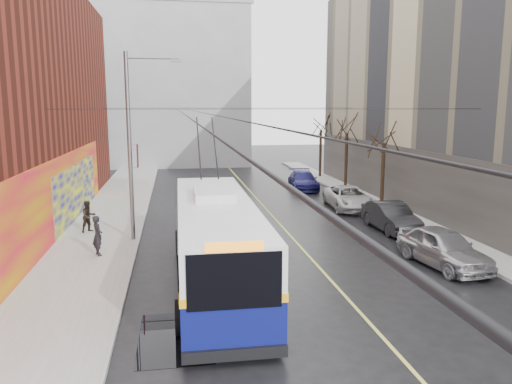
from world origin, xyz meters
TOP-DOWN VIEW (x-y plane):
  - ground at (0.00, 0.00)m, footprint 140.00×140.00m
  - sidewalk_left at (-8.00, 12.00)m, footprint 4.00×60.00m
  - sidewalk_right at (9.00, 12.00)m, footprint 2.00×60.00m
  - lane_line at (1.50, 14.00)m, footprint 0.12×50.00m
  - building_far at (-6.00, 44.99)m, footprint 20.50×12.10m
  - streetlight_pole at (-6.14, 10.00)m, footprint 2.65×0.60m
  - catenary_wires at (-2.54, 14.77)m, footprint 18.00×60.00m
  - tree_near at (9.00, 16.00)m, footprint 3.20×3.20m
  - tree_mid at (9.00, 23.00)m, footprint 3.20×3.20m
  - tree_far at (9.00, 30.00)m, footprint 3.20×3.20m
  - puddle at (-4.34, -0.63)m, footprint 2.05×3.43m
  - pigeons_flying at (-2.94, 9.23)m, footprint 3.33×2.47m
  - trolleybus at (-2.81, 3.68)m, footprint 3.05×12.75m
  - parked_car_a at (6.57, 4.13)m, footprint 2.46×4.88m
  - parked_car_b at (7.00, 10.15)m, footprint 1.66×4.55m
  - parked_car_c at (6.76, 15.99)m, footprint 2.65×5.31m
  - parked_car_d at (5.82, 23.92)m, footprint 2.54×5.17m
  - following_car at (-2.75, 19.67)m, footprint 2.40×4.99m
  - pedestrian_a at (-7.58, 7.52)m, footprint 0.64×0.75m
  - pedestrian_b at (-8.65, 11.82)m, footprint 0.99×0.97m

SIDE VIEW (x-z plane):
  - ground at x=0.00m, z-range 0.00..0.00m
  - lane_line at x=1.50m, z-range 0.00..0.01m
  - puddle at x=-4.34m, z-range 0.00..0.01m
  - sidewalk_left at x=-8.00m, z-range 0.00..0.15m
  - sidewalk_right at x=9.00m, z-range 0.00..0.15m
  - parked_car_c at x=6.76m, z-range 0.00..1.44m
  - parked_car_d at x=5.82m, z-range 0.00..1.45m
  - parked_car_b at x=7.00m, z-range 0.00..1.49m
  - parked_car_a at x=6.57m, z-range 0.00..1.59m
  - following_car at x=-2.75m, z-range 0.00..1.64m
  - pedestrian_b at x=-8.65m, z-range 0.15..1.76m
  - pedestrian_a at x=-7.58m, z-range 0.15..1.90m
  - trolleybus at x=-2.81m, z-range -1.33..4.68m
  - streetlight_pole at x=-6.14m, z-range 0.35..9.35m
  - tree_near at x=9.00m, z-range 1.78..8.18m
  - tree_far at x=9.00m, z-range 1.86..8.43m
  - tree_mid at x=9.00m, z-range 1.91..8.59m
  - catenary_wires at x=-2.54m, z-range 6.13..6.36m
  - pigeons_flying at x=-2.94m, z-range 5.80..7.89m
  - building_far at x=-6.00m, z-range 0.02..18.02m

